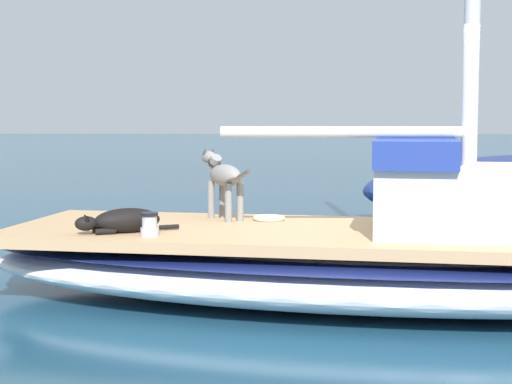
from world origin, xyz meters
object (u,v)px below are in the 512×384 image
object	(u,v)px
deck_winch	(150,225)
deck_towel	(120,218)
dog_black	(123,221)
dog_grey	(223,177)
coiled_rope	(269,218)
sailboat_main	(365,266)

from	to	relation	value
deck_winch	deck_towel	distance (m)	1.28
deck_winch	deck_towel	xyz separation A→B (m)	(-1.17, -0.49, -0.08)
deck_towel	dog_black	bearing A→B (deg)	12.93
dog_grey	coiled_rope	xyz separation A→B (m)	(0.07, 0.46, -0.40)
deck_winch	coiled_rope	xyz separation A→B (m)	(-1.14, 1.01, -0.08)
sailboat_main	deck_winch	distance (m)	2.00
coiled_rope	deck_towel	bearing A→B (deg)	-91.18
sailboat_main	dog_grey	bearing A→B (deg)	-119.86
dog_black	deck_winch	xyz separation A→B (m)	(0.22, 0.27, -0.01)
deck_winch	coiled_rope	world-z (taller)	deck_winch
dog_grey	coiled_rope	world-z (taller)	dog_grey
dog_grey	dog_black	bearing A→B (deg)	-39.56
coiled_rope	deck_towel	xyz separation A→B (m)	(-0.03, -1.50, -0.01)
dog_grey	deck_towel	bearing A→B (deg)	-87.62
sailboat_main	deck_towel	size ratio (longest dim) A/B	13.45
deck_winch	deck_towel	world-z (taller)	deck_winch
dog_black	deck_winch	distance (m)	0.35
sailboat_main	deck_towel	bearing A→B (deg)	-107.07
dog_black	dog_grey	bearing A→B (deg)	140.44
dog_black	deck_towel	bearing A→B (deg)	-167.07
dog_grey	deck_winch	distance (m)	1.37
dog_black	deck_winch	size ratio (longest dim) A/B	4.27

